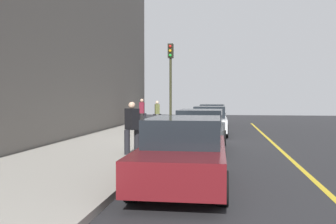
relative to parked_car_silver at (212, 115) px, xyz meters
name	(u,v)px	position (x,y,z in m)	size (l,w,h in m)	color
ground_plane	(197,145)	(10.99, -0.30, -0.76)	(56.00, 56.00, 0.00)	#28282B
sidewalk	(120,142)	(10.99, -3.60, -0.68)	(28.00, 4.60, 0.15)	#A39E93
lane_stripe_centre	(277,147)	(10.99, 2.90, -0.76)	(28.00, 0.14, 0.01)	gold
snow_bank_curb	(177,146)	(12.06, -1.00, -0.65)	(5.46, 0.56, 0.22)	white
parked_car_silver	(212,115)	(0.00, 0.00, 0.00)	(4.84, 2.01, 1.51)	black
parked_car_white	(210,121)	(6.49, 0.04, 0.00)	(4.45, 1.94, 1.51)	black
parked_car_charcoal	(200,130)	(12.24, -0.10, 0.00)	(4.45, 1.96, 1.51)	black
parked_car_maroon	(184,152)	(18.06, -0.10, 0.00)	(4.54, 1.94, 1.51)	black
pedestrian_burgundy_coat	(142,112)	(2.92, -4.42, 0.33)	(0.50, 0.58, 1.76)	black
pedestrian_black_coat	(132,126)	(14.63, -2.15, 0.29)	(0.52, 0.53, 1.68)	black
pedestrian_olive_coat	(157,112)	(2.42, -3.51, 0.26)	(0.50, 0.52, 1.62)	black
traffic_light_pole	(171,73)	(8.03, -1.83, 2.41)	(0.35, 0.26, 4.48)	#2D2D19
rolling_suitcase	(156,121)	(1.94, -3.71, -0.34)	(0.34, 0.22, 0.88)	#471E19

